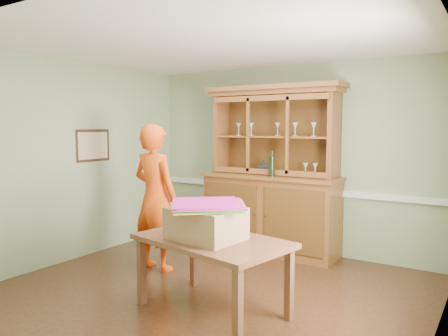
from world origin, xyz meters
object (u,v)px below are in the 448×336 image
Objects in this scene: cardboard_box at (206,223)px; person at (155,197)px; dining_table at (212,247)px; china_hutch at (271,195)px.

cardboard_box is 0.36× the size of person.
cardboard_box is at bearing -115.33° from dining_table.
dining_table is 0.25m from cardboard_box.
cardboard_box is (0.42, -2.24, 0.05)m from china_hutch.
china_hutch is at bearing 112.40° from dining_table.
person reaches higher than dining_table.
china_hutch is at bearing -117.63° from person.
china_hutch is 1.74m from person.
person is (-0.89, -1.50, 0.09)m from china_hutch.
dining_table is 1.54m from person.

